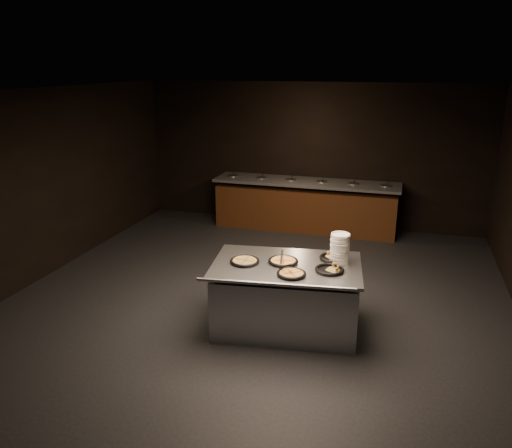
# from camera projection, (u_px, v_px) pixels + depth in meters

# --- Properties ---
(room) EXTENTS (7.02, 8.02, 2.92)m
(room) POSITION_uv_depth(u_px,v_px,m) (254.00, 206.00, 6.56)
(room) COLOR black
(room) RESTS_ON ground
(salad_bar) EXTENTS (3.70, 0.83, 1.18)m
(salad_bar) POSITION_uv_depth(u_px,v_px,m) (305.00, 208.00, 10.11)
(salad_bar) COLOR #4D2712
(salad_bar) RESTS_ON ground
(serving_counter) EXTENTS (1.96, 1.41, 0.88)m
(serving_counter) POSITION_uv_depth(u_px,v_px,m) (286.00, 298.00, 6.30)
(serving_counter) COLOR silver
(serving_counter) RESTS_ON ground
(plate_stack) EXTENTS (0.24, 0.24, 0.37)m
(plate_stack) POSITION_uv_depth(u_px,v_px,m) (340.00, 248.00, 6.19)
(plate_stack) COLOR white
(plate_stack) RESTS_ON serving_counter
(pan_veggie_whole) EXTENTS (0.37, 0.37, 0.04)m
(pan_veggie_whole) POSITION_uv_depth(u_px,v_px,m) (245.00, 261.00, 6.21)
(pan_veggie_whole) COLOR black
(pan_veggie_whole) RESTS_ON serving_counter
(pan_cheese_whole) EXTENTS (0.38, 0.38, 0.04)m
(pan_cheese_whole) POSITION_uv_depth(u_px,v_px,m) (283.00, 261.00, 6.21)
(pan_cheese_whole) COLOR black
(pan_cheese_whole) RESTS_ON serving_counter
(pan_cheese_slices_a) EXTENTS (0.35, 0.35, 0.04)m
(pan_cheese_slices_a) POSITION_uv_depth(u_px,v_px,m) (333.00, 258.00, 6.32)
(pan_cheese_slices_a) COLOR black
(pan_cheese_slices_a) RESTS_ON serving_counter
(pan_cheese_slices_b) EXTENTS (0.35, 0.35, 0.04)m
(pan_cheese_slices_b) POSITION_uv_depth(u_px,v_px,m) (291.00, 274.00, 5.84)
(pan_cheese_slices_b) COLOR black
(pan_cheese_slices_b) RESTS_ON serving_counter
(pan_veggie_slices) EXTENTS (0.35, 0.35, 0.04)m
(pan_veggie_slices) POSITION_uv_depth(u_px,v_px,m) (330.00, 270.00, 5.96)
(pan_veggie_slices) COLOR black
(pan_veggie_slices) RESTS_ON serving_counter
(server_left) EXTENTS (0.13, 0.31, 0.15)m
(server_left) POSITION_uv_depth(u_px,v_px,m) (282.00, 257.00, 6.20)
(server_left) COLOR silver
(server_left) RESTS_ON serving_counter
(server_right) EXTENTS (0.28, 0.17, 0.14)m
(server_right) POSITION_uv_depth(u_px,v_px,m) (288.00, 269.00, 5.84)
(server_right) COLOR silver
(server_right) RESTS_ON serving_counter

